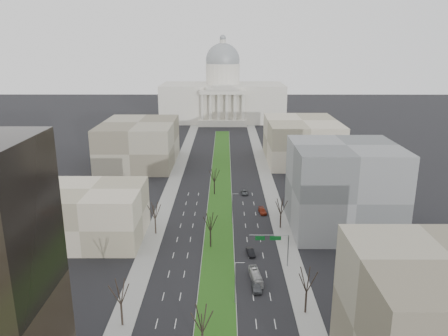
{
  "coord_description": "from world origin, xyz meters",
  "views": [
    {
      "loc": [
        1.75,
        -21.19,
        50.18
      ],
      "look_at": [
        1.33,
        108.26,
        12.87
      ],
      "focal_mm": 35.0,
      "sensor_mm": 36.0,
      "label": 1
    }
  ],
  "objects_px": {
    "car_grey_near": "(257,286)",
    "car_black": "(251,252)",
    "car_grey_far": "(244,192)",
    "box_van": "(256,276)",
    "car_red": "(263,211)"
  },
  "relations": [
    {
      "from": "car_grey_near",
      "to": "car_grey_far",
      "type": "relative_size",
      "value": 1.05
    },
    {
      "from": "car_grey_far",
      "to": "car_grey_near",
      "type": "bearing_deg",
      "value": -93.9
    },
    {
      "from": "car_red",
      "to": "box_van",
      "type": "bearing_deg",
      "value": -104.41
    },
    {
      "from": "car_red",
      "to": "box_van",
      "type": "distance_m",
      "value": 39.63
    },
    {
      "from": "car_black",
      "to": "box_van",
      "type": "height_order",
      "value": "box_van"
    },
    {
      "from": "car_grey_near",
      "to": "car_black",
      "type": "bearing_deg",
      "value": 90.49
    },
    {
      "from": "car_black",
      "to": "box_van",
      "type": "relative_size",
      "value": 0.58
    },
    {
      "from": "car_grey_near",
      "to": "car_grey_far",
      "type": "height_order",
      "value": "car_grey_near"
    },
    {
      "from": "car_grey_near",
      "to": "car_black",
      "type": "relative_size",
      "value": 1.11
    },
    {
      "from": "car_grey_near",
      "to": "box_van",
      "type": "relative_size",
      "value": 0.64
    },
    {
      "from": "car_grey_near",
      "to": "car_red",
      "type": "bearing_deg",
      "value": 82.7
    },
    {
      "from": "car_grey_near",
      "to": "car_red",
      "type": "distance_m",
      "value": 43.25
    },
    {
      "from": "car_grey_far",
      "to": "box_van",
      "type": "height_order",
      "value": "box_van"
    },
    {
      "from": "box_van",
      "to": "car_red",
      "type": "bearing_deg",
      "value": 75.24
    },
    {
      "from": "car_black",
      "to": "car_grey_far",
      "type": "bearing_deg",
      "value": 80.88
    }
  ]
}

